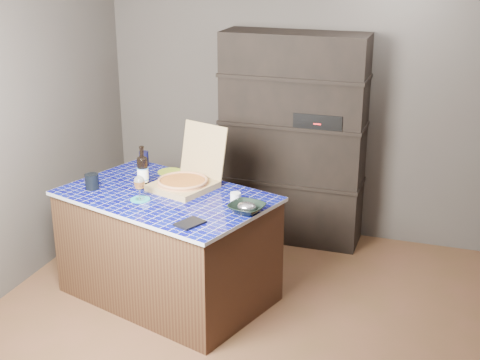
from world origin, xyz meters
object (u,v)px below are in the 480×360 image
(mead_bottle, at_px, (143,172))
(bowl, at_px, (247,208))
(wine_glass, at_px, (139,183))
(kitchen_island, at_px, (168,246))
(dvd_case, at_px, (190,223))
(pizza_box, at_px, (185,180))

(mead_bottle, distance_m, bowl, 0.88)
(wine_glass, distance_m, bowl, 0.77)
(wine_glass, bearing_deg, bowl, 1.87)
(mead_bottle, xyz_separation_m, bowl, (0.85, -0.20, -0.10))
(kitchen_island, bearing_deg, dvd_case, -31.93)
(bowl, bearing_deg, pizza_box, 152.70)
(pizza_box, height_order, mead_bottle, pizza_box)
(kitchen_island, relative_size, wine_glass, 9.73)
(pizza_box, bearing_deg, wine_glass, -104.43)
(wine_glass, xyz_separation_m, dvd_case, (0.49, -0.28, -0.12))
(mead_bottle, relative_size, bowl, 1.35)
(pizza_box, xyz_separation_m, bowl, (0.56, -0.29, -0.03))
(dvd_case, bearing_deg, mead_bottle, 162.42)
(bowl, bearing_deg, mead_bottle, 166.87)
(mead_bottle, bearing_deg, pizza_box, 17.50)
(kitchen_island, relative_size, bowl, 7.17)
(kitchen_island, xyz_separation_m, pizza_box, (0.08, 0.16, 0.46))
(dvd_case, distance_m, bowl, 0.41)
(kitchen_island, height_order, wine_glass, wine_glass)
(pizza_box, xyz_separation_m, dvd_case, (0.28, -0.59, -0.05))
(pizza_box, distance_m, wine_glass, 0.38)
(kitchen_island, distance_m, wine_glass, 0.56)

